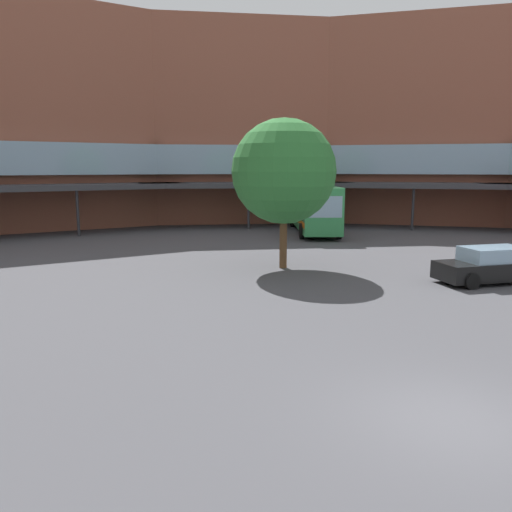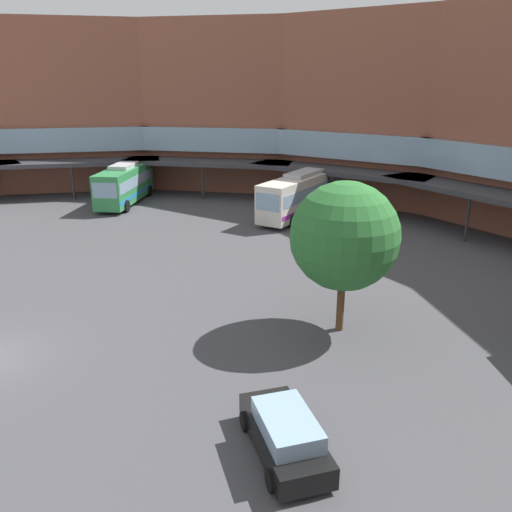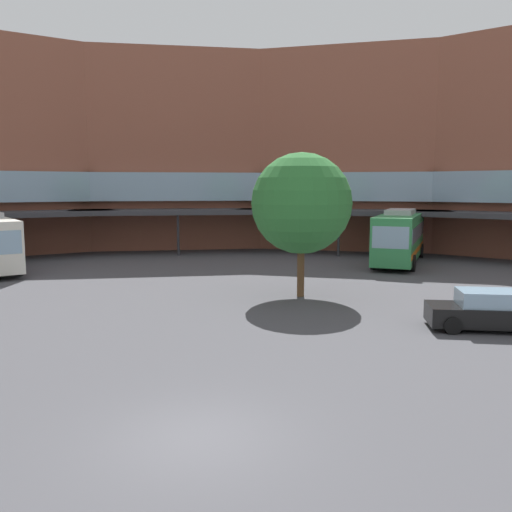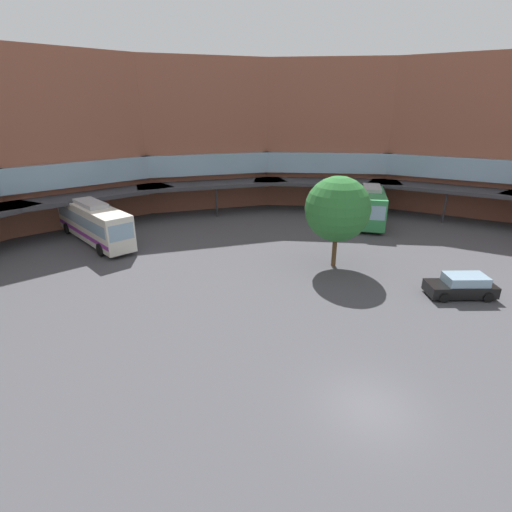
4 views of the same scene
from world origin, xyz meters
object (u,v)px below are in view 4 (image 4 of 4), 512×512
Objects in this scene: bus_0 at (93,221)px; parked_car at (462,286)px; bus_2 at (370,204)px; plaza_tree at (338,209)px.

parked_car is at bearing 25.91° from bus_0.
bus_0 is 31.16m from parked_car.
bus_2 is 1.48× the size of plaza_tree.
parked_car is 0.66× the size of plaza_tree.
plaza_tree is at bearing -13.33° from bus_2.
bus_2 is at bearing 61.18° from bus_0.
plaza_tree is at bearing -35.97° from parked_car.
bus_0 is 28.57m from bus_2.
bus_2 is at bearing 46.77° from plaza_tree.
bus_2 is at bearing -87.09° from parked_car.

